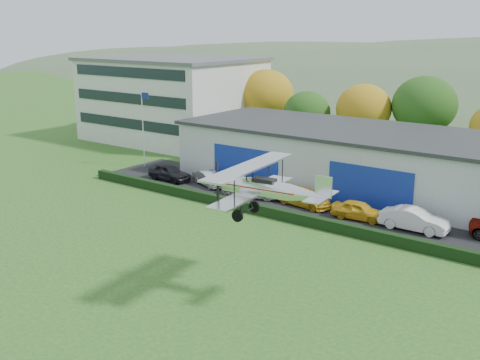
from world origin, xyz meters
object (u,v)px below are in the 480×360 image
Objects in this scene: car_4 at (359,210)px; biplane at (266,187)px; car_1 at (209,178)px; car_3 at (304,197)px; flagpole at (143,121)px; car_2 at (254,188)px; office_block at (173,99)px; hangar at (399,164)px; car_0 at (169,172)px; car_5 at (414,219)px.

car_4 is 0.55× the size of biplane.
car_4 reaches higher than car_1.
car_3 is at bearing -70.09° from car_1.
flagpole is at bearing 100.05° from car_1.
car_2 is 19.53m from biplane.
hangar is at bearing -12.01° from office_block.
car_2 is (15.36, -2.10, -3.98)m from flagpole.
car_5 reaches higher than car_0.
office_block is 23.91m from car_1.
car_3 is 0.65× the size of biplane.
car_5 reaches higher than car_3.
car_1 is 19.23m from car_5.
car_1 is 0.84× the size of car_5.
hangar reaches higher than car_3.
biplane is (1.49, -14.76, 5.40)m from car_4.
flagpole is 1.99× the size of car_1.
hangar is 9.09× the size of car_0.
car_5 is at bearing -106.07° from car_2.
office_block is 36.91m from car_4.
car_0 reaches higher than car_2.
car_0 reaches higher than car_4.
car_1 is at bearing 131.24° from biplane.
car_0 reaches higher than car_1.
hangar reaches higher than car_4.
office_block is at bearing 44.37° from car_0.
car_2 is 1.32× the size of car_4.
flagpole is 7.55m from car_0.
car_2 is 1.13× the size of car_5.
car_3 is at bearing -121.45° from hangar.
flagpole is 20.58m from car_3.
car_0 reaches higher than car_3.
car_4 is 0.85× the size of car_5.
car_0 is 1.09× the size of car_4.
hangar reaches higher than car_2.
car_4 is at bearing 90.31° from car_5.
biplane is at bearing -85.63° from hangar.
hangar is 8.30× the size of car_3.
car_3 is (-4.78, -7.82, -1.90)m from hangar.
car_5 is at bearing -86.75° from car_0.
car_0 is at bearing 120.51° from car_1.
biplane is (26.65, -17.12, 1.37)m from flagpole.
hangar is at bearing -42.09° from car_1.
car_3 is 17.47m from biplane.
biplane is at bearing -32.71° from flagpole.
car_5 is 16.03m from biplane.
car_2 is (-9.52, -8.08, -1.85)m from hangar.
car_1 is (4.23, 0.78, -0.10)m from car_0.
flagpole reaches higher than car_3.
car_0 is (14.00, -15.57, -4.40)m from office_block.
flagpole is 1.06× the size of biplane.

